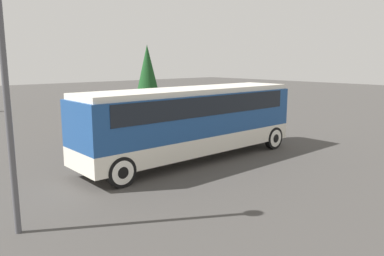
% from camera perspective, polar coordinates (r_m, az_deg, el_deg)
% --- Properties ---
extents(ground_plane, '(120.00, 120.00, 0.00)m').
position_cam_1_polar(ground_plane, '(16.86, 0.00, -4.84)').
color(ground_plane, '#423F3D').
extents(tour_bus, '(10.75, 2.58, 3.21)m').
position_cam_1_polar(tour_bus, '(16.53, 0.25, 1.72)').
color(tour_bus, silver).
rests_on(tour_bus, ground_plane).
extents(parked_car_near, '(4.75, 1.96, 1.39)m').
position_cam_1_polar(parked_car_near, '(21.66, -10.24, 0.30)').
color(parked_car_near, navy).
rests_on(parked_car_near, ground_plane).
extents(parked_car_mid, '(4.78, 1.85, 1.34)m').
position_cam_1_polar(parked_car_mid, '(25.37, -6.82, 1.77)').
color(parked_car_mid, '#7A6B5B').
rests_on(parked_car_mid, ground_plane).
extents(lamp_post, '(0.44, 0.44, 6.39)m').
position_cam_1_polar(lamp_post, '(10.10, -26.68, 7.71)').
color(lamp_post, '#515156').
rests_on(lamp_post, ground_plane).
extents(tree_left, '(2.06, 2.06, 5.92)m').
position_cam_1_polar(tree_left, '(36.95, -6.82, 9.10)').
color(tree_left, brown).
rests_on(tree_left, ground_plane).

